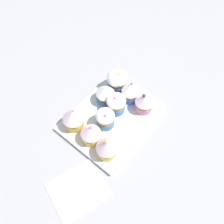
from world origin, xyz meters
TOP-DOWN VIEW (x-y plane):
  - ground_plane at (0.00, 0.00)cm, footprint 180.00×180.00cm
  - baking_tray at (0.00, 0.00)cm, footprint 28.97×22.59cm
  - cupcake_0 at (-9.91, -5.85)cm, footprint 6.73×6.73cm
  - cupcake_1 at (-3.65, -5.69)cm, footprint 5.99×5.99cm
  - cupcake_2 at (9.31, -7.05)cm, footprint 6.38×6.38cm
  - cupcake_3 at (-9.25, 0.05)cm, footprint 5.78×5.78cm
  - cupcake_4 at (-2.91, -0.73)cm, footprint 6.06×6.06cm
  - cupcake_5 at (3.14, 0.32)cm, footprint 5.67×5.67cm
  - cupcake_6 at (9.55, -0.05)cm, footprint 5.94×5.94cm
  - cupcake_7 at (-8.84, 5.65)cm, footprint 5.84×5.84cm
  - cupcake_8 at (10.10, 6.39)cm, footprint 6.06×6.06cm
  - napkin at (23.10, 6.87)cm, footprint 16.95×15.71cm

SIDE VIEW (x-z plane):
  - ground_plane at x=0.00cm, z-range -3.00..0.00cm
  - napkin at x=23.10cm, z-range 0.00..0.60cm
  - baking_tray at x=0.00cm, z-range 0.00..1.20cm
  - cupcake_6 at x=9.55cm, z-range 1.15..8.00cm
  - cupcake_1 at x=-3.65cm, z-range 1.25..8.04cm
  - cupcake_7 at x=-8.84cm, z-range 1.10..8.20cm
  - cupcake_5 at x=3.14cm, z-range 1.13..8.18cm
  - cupcake_4 at x=-2.91cm, z-range 1.27..8.25cm
  - cupcake_0 at x=-9.91cm, z-range 1.16..8.95cm
  - cupcake_2 at x=9.31cm, z-range 1.28..8.87cm
  - cupcake_3 at x=-9.25cm, z-range 1.21..8.95cm
  - cupcake_8 at x=10.10cm, z-range 1.23..9.42cm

